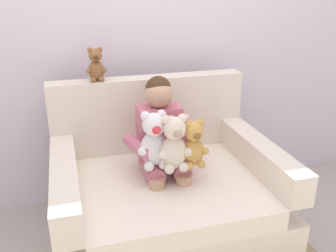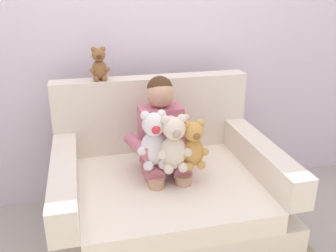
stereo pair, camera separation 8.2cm
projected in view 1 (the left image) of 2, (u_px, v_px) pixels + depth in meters
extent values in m
plane|color=#ADA89E|center=(166.00, 241.00, 2.39)|extent=(8.00, 8.00, 0.00)
cube|color=silver|center=(138.00, 22.00, 2.56)|extent=(6.00, 0.10, 2.60)
cube|color=silver|center=(166.00, 218.00, 2.33)|extent=(1.31, 1.03, 0.35)
cube|color=white|center=(169.00, 192.00, 2.18)|extent=(1.03, 0.89, 0.12)
cube|color=silver|center=(149.00, 113.00, 2.53)|extent=(1.31, 0.14, 0.51)
cube|color=silver|center=(65.00, 183.00, 1.98)|extent=(0.14, 0.89, 0.18)
cube|color=silver|center=(260.00, 156.00, 2.27)|extent=(0.14, 0.89, 0.18)
cube|color=#C66B7F|center=(159.00, 133.00, 2.28)|extent=(0.26, 0.16, 0.34)
sphere|color=tan|center=(158.00, 94.00, 2.19)|extent=(0.17, 0.17, 0.17)
sphere|color=#472D19|center=(158.00, 89.00, 2.19)|extent=(0.16, 0.16, 0.16)
cylinder|color=#C66B7F|center=(151.00, 168.00, 2.21)|extent=(0.11, 0.26, 0.11)
cylinder|color=tan|center=(157.00, 201.00, 2.15)|extent=(0.09, 0.09, 0.30)
cylinder|color=#C66B7F|center=(177.00, 165.00, 2.25)|extent=(0.11, 0.26, 0.11)
cylinder|color=tan|center=(183.00, 197.00, 2.19)|extent=(0.09, 0.09, 0.30)
cylinder|color=#C66B7F|center=(137.00, 146.00, 2.14)|extent=(0.13, 0.27, 0.07)
cylinder|color=#C66B7F|center=(189.00, 140.00, 2.22)|extent=(0.13, 0.27, 0.07)
ellipsoid|color=#EAA8BC|center=(178.00, 149.00, 2.12)|extent=(0.14, 0.12, 0.18)
sphere|color=#EAA8BC|center=(179.00, 127.00, 2.06)|extent=(0.12, 0.12, 0.12)
sphere|color=#CC6684|center=(182.00, 132.00, 2.01)|extent=(0.05, 0.05, 0.05)
sphere|color=#EAA8BC|center=(171.00, 120.00, 2.03)|extent=(0.05, 0.05, 0.05)
sphere|color=#EAA8BC|center=(168.00, 151.00, 2.06)|extent=(0.05, 0.05, 0.05)
sphere|color=#EAA8BC|center=(174.00, 165.00, 2.08)|extent=(0.05, 0.05, 0.05)
sphere|color=#EAA8BC|center=(186.00, 118.00, 2.05)|extent=(0.05, 0.05, 0.05)
sphere|color=#EAA8BC|center=(191.00, 149.00, 2.10)|extent=(0.05, 0.05, 0.05)
sphere|color=#EAA8BC|center=(187.00, 163.00, 2.10)|extent=(0.05, 0.05, 0.05)
ellipsoid|color=silver|center=(174.00, 152.00, 2.06)|extent=(0.15, 0.13, 0.20)
sphere|color=silver|center=(174.00, 128.00, 2.00)|extent=(0.13, 0.13, 0.13)
sphere|color=tan|center=(178.00, 134.00, 1.95)|extent=(0.05, 0.05, 0.05)
sphere|color=silver|center=(166.00, 120.00, 1.97)|extent=(0.05, 0.05, 0.05)
sphere|color=silver|center=(163.00, 155.00, 2.01)|extent=(0.05, 0.05, 0.05)
sphere|color=silver|center=(169.00, 169.00, 2.03)|extent=(0.06, 0.06, 0.06)
sphere|color=silver|center=(182.00, 118.00, 2.00)|extent=(0.05, 0.05, 0.05)
sphere|color=silver|center=(188.00, 152.00, 2.05)|extent=(0.05, 0.05, 0.05)
sphere|color=silver|center=(184.00, 167.00, 2.05)|extent=(0.06, 0.06, 0.06)
ellipsoid|color=white|center=(154.00, 149.00, 2.10)|extent=(0.16, 0.13, 0.20)
sphere|color=white|center=(154.00, 124.00, 2.03)|extent=(0.13, 0.13, 0.13)
sphere|color=#DB333D|center=(156.00, 130.00, 1.98)|extent=(0.05, 0.05, 0.05)
sphere|color=white|center=(145.00, 116.00, 2.00)|extent=(0.05, 0.05, 0.05)
sphere|color=white|center=(142.00, 152.00, 2.04)|extent=(0.05, 0.05, 0.05)
sphere|color=white|center=(149.00, 166.00, 2.06)|extent=(0.06, 0.06, 0.06)
sphere|color=white|center=(162.00, 114.00, 2.03)|extent=(0.05, 0.05, 0.05)
sphere|color=white|center=(168.00, 149.00, 2.08)|extent=(0.05, 0.05, 0.05)
sphere|color=white|center=(164.00, 164.00, 2.08)|extent=(0.06, 0.06, 0.06)
ellipsoid|color=gold|center=(193.00, 151.00, 2.10)|extent=(0.13, 0.11, 0.17)
sphere|color=gold|center=(194.00, 131.00, 2.04)|extent=(0.11, 0.11, 0.11)
sphere|color=brown|center=(197.00, 136.00, 2.00)|extent=(0.04, 0.04, 0.04)
sphere|color=gold|center=(187.00, 124.00, 2.02)|extent=(0.04, 0.04, 0.04)
sphere|color=gold|center=(184.00, 154.00, 2.05)|extent=(0.04, 0.04, 0.04)
sphere|color=gold|center=(189.00, 166.00, 2.07)|extent=(0.05, 0.05, 0.05)
sphere|color=gold|center=(200.00, 123.00, 2.04)|extent=(0.04, 0.04, 0.04)
sphere|color=gold|center=(205.00, 151.00, 2.08)|extent=(0.04, 0.04, 0.04)
sphere|color=gold|center=(201.00, 164.00, 2.09)|extent=(0.05, 0.05, 0.05)
ellipsoid|color=brown|center=(96.00, 71.00, 2.33)|extent=(0.10, 0.08, 0.13)
sphere|color=brown|center=(95.00, 55.00, 2.28)|extent=(0.08, 0.08, 0.08)
sphere|color=#4C2D19|center=(96.00, 57.00, 2.25)|extent=(0.03, 0.03, 0.03)
sphere|color=brown|center=(90.00, 50.00, 2.27)|extent=(0.03, 0.03, 0.03)
sphere|color=brown|center=(89.00, 71.00, 2.29)|extent=(0.03, 0.03, 0.03)
sphere|color=brown|center=(93.00, 80.00, 2.30)|extent=(0.04, 0.04, 0.04)
sphere|color=brown|center=(100.00, 50.00, 2.28)|extent=(0.03, 0.03, 0.03)
sphere|color=brown|center=(104.00, 70.00, 2.31)|extent=(0.03, 0.03, 0.03)
sphere|color=brown|center=(102.00, 79.00, 2.32)|extent=(0.04, 0.04, 0.04)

